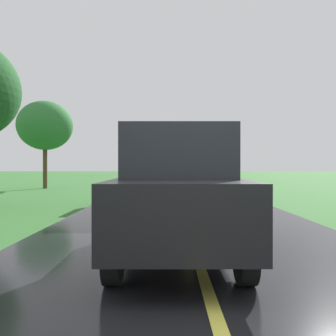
# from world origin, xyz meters

# --- Properties ---
(ground_plane) EXTENTS (200.00, 200.00, 0.00)m
(ground_plane) POSITION_xyz_m (0.00, 0.00, 0.00)
(ground_plane) COLOR #336B2D
(road_surface) EXTENTS (6.40, 120.00, 0.08)m
(road_surface) POSITION_xyz_m (0.00, 0.00, 0.04)
(road_surface) COLOR black
(road_surface) RESTS_ON ground
(centre_line) EXTENTS (0.14, 108.00, 0.01)m
(centre_line) POSITION_xyz_m (0.00, 0.00, 0.08)
(centre_line) COLOR #E0D64C
(centre_line) RESTS_ON road_surface
(banana_truck_near) EXTENTS (2.38, 5.82, 2.80)m
(banana_truck_near) POSITION_xyz_m (-0.57, 10.41, 1.46)
(banana_truck_near) COLOR #2D2D30
(banana_truck_near) RESTS_ON road_surface
(roadside_tree_near_left) EXTENTS (3.63, 3.63, 5.83)m
(roadside_tree_near_left) POSITION_xyz_m (-8.67, 19.64, 4.19)
(roadside_tree_near_left) COLOR #4C3823
(roadside_tree_near_left) RESTS_ON ground
(following_car) EXTENTS (1.74, 4.10, 1.92)m
(following_car) POSITION_xyz_m (-0.31, 2.17, 1.07)
(following_car) COLOR black
(following_car) RESTS_ON road_surface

